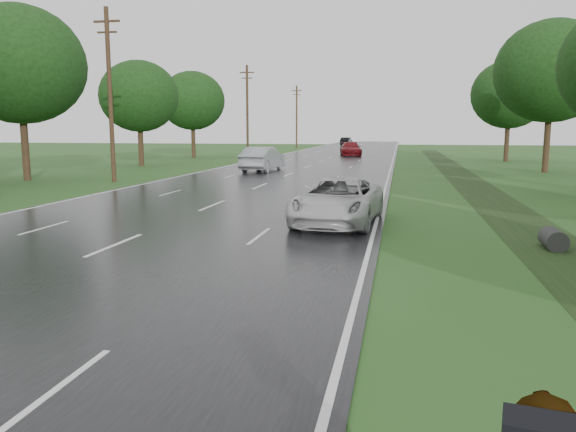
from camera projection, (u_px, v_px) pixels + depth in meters
The scene contains 17 objects.
road at pixel (316, 163), 50.97m from camera, with size 14.00×180.00×0.04m, color black.
edge_stripe_east at pixel (392, 164), 49.66m from camera, with size 0.12×180.00×0.01m, color silver.
edge_stripe_west at pixel (245, 162), 52.27m from camera, with size 0.12×180.00×0.01m, color silver.
center_line at pixel (316, 163), 50.96m from camera, with size 0.12×180.00×0.01m, color silver.
drainage_ditch at pixel (498, 204), 23.26m from camera, with size 2.20×120.00×0.56m.
utility_pole_mid at pixel (110, 93), 32.57m from camera, with size 1.60×0.26×10.00m.
utility_pole_far at pixel (247, 110), 61.64m from camera, with size 1.60×0.26×10.00m.
utility_pole_distant at pixel (297, 116), 90.71m from camera, with size 1.60×0.26×10.00m.
tree_east_d at pixel (552, 71), 39.64m from camera, with size 8.00×8.00×10.76m.
tree_east_f at pixel (510, 94), 53.38m from camera, with size 7.20×7.20×9.62m.
tree_west_c at pixel (19, 65), 33.43m from camera, with size 7.80×7.80×10.43m.
tree_west_d at pixel (139, 96), 47.01m from camera, with size 6.60×6.60×8.80m.
tree_west_f at pixel (192, 101), 60.64m from camera, with size 7.00×7.00×9.29m.
white_pickup at pixel (338, 201), 18.46m from camera, with size 2.49×5.40×1.50m, color beige.
silver_sedan at pixel (263, 159), 41.39m from camera, with size 1.89×5.41×1.78m, color #93959B.
far_car_red at pixel (351, 149), 64.80m from camera, with size 2.23×5.50×1.59m, color #660B10.
far_car_dark at pixel (346, 141), 104.25m from camera, with size 1.61×4.61×1.52m, color black.
Camera 1 is at (7.47, -5.61, 3.14)m, focal length 35.00 mm.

